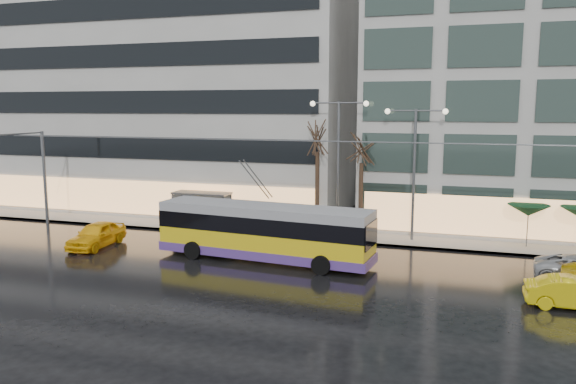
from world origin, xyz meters
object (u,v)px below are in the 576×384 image
at_px(trolleybus, 264,234).
at_px(taxi_a, 97,235).
at_px(street_lamp_near, 338,149).
at_px(bus_shelter, 198,201).

distance_m(trolleybus, taxi_a, 11.21).
relative_size(trolleybus, street_lamp_near, 1.42).
height_order(bus_shelter, taxi_a, bus_shelter).
relative_size(trolleybus, taxi_a, 2.75).
bearing_deg(trolleybus, street_lamp_near, 69.21).
xyz_separation_m(street_lamp_near, taxi_a, (-13.91, -7.37, -5.20)).
bearing_deg(bus_shelter, street_lamp_near, 0.63).
xyz_separation_m(bus_shelter, taxi_a, (-3.53, -7.26, -1.17)).
height_order(bus_shelter, street_lamp_near, street_lamp_near).
bearing_deg(taxi_a, street_lamp_near, 25.13).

